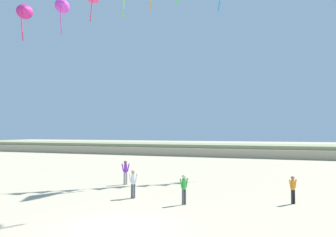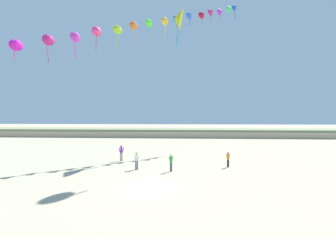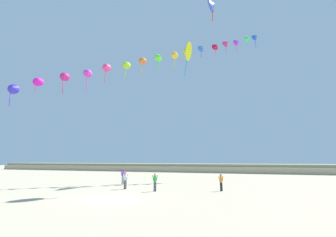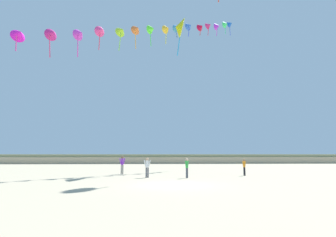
{
  "view_description": "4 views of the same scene",
  "coord_description": "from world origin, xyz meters",
  "px_view_note": "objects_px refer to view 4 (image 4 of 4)",
  "views": [
    {
      "loc": [
        5.94,
        -10.82,
        3.84
      ],
      "look_at": [
        -2.34,
        12.77,
        5.0
      ],
      "focal_mm": 32.0,
      "sensor_mm": 36.0,
      "label": 1
    },
    {
      "loc": [
        2.45,
        -15.51,
        5.02
      ],
      "look_at": [
        0.85,
        9.31,
        4.74
      ],
      "focal_mm": 24.0,
      "sensor_mm": 36.0,
      "label": 2
    },
    {
      "loc": [
        9.16,
        -14.33,
        2.69
      ],
      "look_at": [
        0.8,
        9.98,
        7.48
      ],
      "focal_mm": 24.0,
      "sensor_mm": 36.0,
      "label": 3
    },
    {
      "loc": [
        -1.21,
        -16.97,
        1.95
      ],
      "look_at": [
        0.27,
        12.41,
        5.93
      ],
      "focal_mm": 28.0,
      "sensor_mm": 36.0,
      "label": 4
    }
  ],
  "objects_px": {
    "person_far_left": "(187,167)",
    "large_kite_mid_trail": "(179,28)",
    "person_near_left": "(147,166)",
    "person_mid_center": "(244,166)",
    "person_near_right": "(122,164)"
  },
  "relations": [
    {
      "from": "person_near_right",
      "to": "person_mid_center",
      "type": "height_order",
      "value": "person_near_right"
    },
    {
      "from": "person_far_left",
      "to": "person_mid_center",
      "type": "bearing_deg",
      "value": 21.08
    },
    {
      "from": "person_mid_center",
      "to": "person_far_left",
      "type": "height_order",
      "value": "person_far_left"
    },
    {
      "from": "person_near_left",
      "to": "person_mid_center",
      "type": "distance_m",
      "value": 8.88
    },
    {
      "from": "person_near_right",
      "to": "person_mid_center",
      "type": "xyz_separation_m",
      "value": [
        11.29,
        -2.36,
        -0.15
      ]
    },
    {
      "from": "person_far_left",
      "to": "large_kite_mid_trail",
      "type": "xyz_separation_m",
      "value": [
        0.39,
        10.4,
        17.28
      ]
    },
    {
      "from": "person_near_left",
      "to": "person_near_right",
      "type": "relative_size",
      "value": 0.93
    },
    {
      "from": "person_near_left",
      "to": "large_kite_mid_trail",
      "type": "bearing_deg",
      "value": 69.78
    },
    {
      "from": "person_mid_center",
      "to": "large_kite_mid_trail",
      "type": "distance_m",
      "value": 19.88
    },
    {
      "from": "person_far_left",
      "to": "large_kite_mid_trail",
      "type": "distance_m",
      "value": 20.17
    },
    {
      "from": "large_kite_mid_trail",
      "to": "person_far_left",
      "type": "bearing_deg",
      "value": -92.14
    },
    {
      "from": "person_far_left",
      "to": "large_kite_mid_trail",
      "type": "height_order",
      "value": "large_kite_mid_trail"
    },
    {
      "from": "large_kite_mid_trail",
      "to": "person_mid_center",
      "type": "bearing_deg",
      "value": -58.37
    },
    {
      "from": "person_near_right",
      "to": "person_mid_center",
      "type": "distance_m",
      "value": 11.53
    },
    {
      "from": "person_near_left",
      "to": "person_mid_center",
      "type": "height_order",
      "value": "person_near_left"
    }
  ]
}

